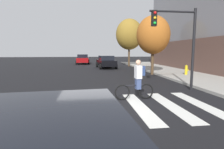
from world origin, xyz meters
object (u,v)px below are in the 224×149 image
at_px(fire_hydrant, 186,70).
at_px(street_tree_near, 153,35).
at_px(cyclist, 137,80).
at_px(sedan_mid, 106,62).
at_px(traffic_light_near, 179,35).
at_px(sedan_far, 83,59).
at_px(street_tree_mid, 129,34).
at_px(manhole_cover, 141,146).

height_order(fire_hydrant, street_tree_near, street_tree_near).
xyz_separation_m(cyclist, fire_hydrant, (5.89, 6.37, -0.31)).
bearing_deg(fire_hydrant, sedan_mid, 125.16).
relative_size(traffic_light_near, street_tree_near, 0.83).
relative_size(sedan_far, cyclist, 2.61).
distance_m(sedan_mid, fire_hydrant, 9.96).
distance_m(fire_hydrant, street_tree_near, 4.01).
height_order(cyclist, street_tree_mid, street_tree_mid).
height_order(manhole_cover, traffic_light_near, traffic_light_near).
bearing_deg(cyclist, fire_hydrant, 47.26).
height_order(sedan_mid, street_tree_near, street_tree_near).
bearing_deg(traffic_light_near, manhole_cover, -123.76).
xyz_separation_m(sedan_mid, sedan_far, (-2.95, 7.63, 0.02)).
bearing_deg(sedan_far, cyclist, -82.79).
height_order(sedan_mid, cyclist, cyclist).
relative_size(sedan_mid, fire_hydrant, 5.75).
bearing_deg(cyclist, street_tree_mid, 78.17).
distance_m(manhole_cover, street_tree_mid, 21.40).
bearing_deg(sedan_mid, manhole_cover, -93.53).
height_order(street_tree_near, street_tree_mid, street_tree_mid).
xyz_separation_m(sedan_mid, traffic_light_near, (2.38, -13.06, 2.09)).
xyz_separation_m(cyclist, street_tree_mid, (3.50, 16.69, 3.41)).
relative_size(sedan_far, traffic_light_near, 1.06).
bearing_deg(fire_hydrant, cyclist, -132.74).
height_order(manhole_cover, fire_hydrant, fire_hydrant).
height_order(sedan_far, traffic_light_near, traffic_light_near).
relative_size(sedan_mid, sedan_far, 1.01).
bearing_deg(street_tree_near, manhole_cover, -111.22).
distance_m(sedan_far, cyclist, 22.31).
xyz_separation_m(sedan_far, fire_hydrant, (8.69, -15.77, -0.26)).
bearing_deg(traffic_light_near, sedan_mid, 100.33).
height_order(traffic_light_near, street_tree_mid, street_tree_mid).
distance_m(sedan_mid, cyclist, 14.51).
height_order(manhole_cover, street_tree_near, street_tree_near).
bearing_deg(sedan_mid, sedan_far, 111.16).
bearing_deg(sedan_far, traffic_light_near, -75.55).
xyz_separation_m(cyclist, street_tree_near, (3.56, 7.89, 2.58)).
relative_size(sedan_far, fire_hydrant, 5.72).
distance_m(cyclist, street_tree_near, 9.03).
bearing_deg(sedan_far, street_tree_mid, -40.90).
xyz_separation_m(traffic_light_near, street_tree_mid, (0.96, 15.24, 1.39)).
bearing_deg(manhole_cover, sedan_mid, 86.47).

